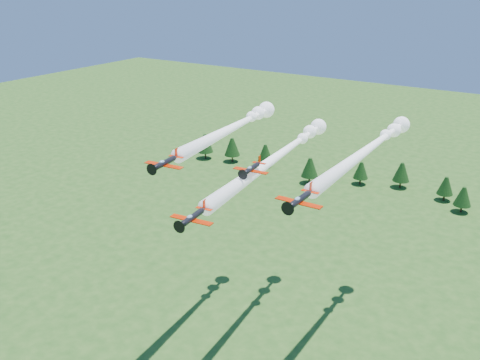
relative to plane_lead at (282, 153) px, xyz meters
The scene contains 5 objects.
plane_lead is the anchor object (origin of this frame).
plane_left 11.63m from the plane_lead, behind, with size 9.38×46.76×3.70m.
plane_right 17.53m from the plane_lead, 27.88° to the left, with size 7.47×56.31×3.70m.
plane_slot 15.73m from the plane_lead, 81.58° to the right, with size 6.50×7.05×2.28m.
treeline 93.58m from the plane_lead, 81.75° to the left, with size 175.11×20.72×11.10m.
Camera 1 is at (43.70, -65.81, 73.00)m, focal length 40.00 mm.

